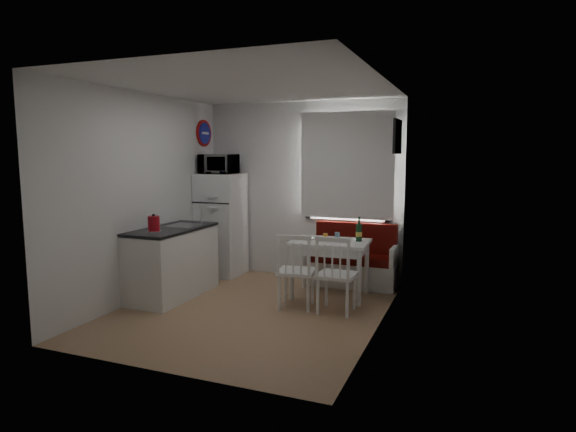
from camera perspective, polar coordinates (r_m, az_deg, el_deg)
name	(u,v)px	position (r m, az deg, el deg)	size (l,w,h in m)	color
floor	(252,310)	(5.82, -4.32, -11.06)	(3.00, 3.50, 0.02)	tan
ceiling	(249,85)	(5.58, -4.59, 15.20)	(3.00, 3.50, 0.02)	white
wall_back	(302,190)	(7.16, 1.67, 3.06)	(3.00, 0.02, 2.60)	white
wall_front	(157,221)	(4.06, -15.29, -0.53)	(3.00, 0.02, 2.60)	white
wall_left	(144,197)	(6.35, -16.74, 2.19)	(0.02, 3.50, 2.60)	white
wall_right	(381,206)	(5.08, 10.96, 1.15)	(0.02, 3.50, 2.60)	white
window	(348,169)	(6.91, 7.10, 5.55)	(1.22, 0.06, 1.47)	white
curtain	(347,166)	(6.84, 6.96, 5.95)	(1.35, 0.02, 1.50)	white
kitchen_counter	(173,262)	(6.42, -13.48, -5.28)	(0.62, 1.32, 1.16)	white
wall_sign	(204,133)	(7.51, -9.87, 9.64)	(0.40, 0.40, 0.03)	#1A1F9C
picture_frame	(397,137)	(6.14, 12.80, 9.16)	(0.04, 0.52, 0.42)	black
bench	(353,265)	(6.84, 7.71, -5.80)	(1.21, 0.47, 0.87)	white
dining_table	(330,247)	(6.21, 5.01, -3.68)	(1.01, 0.73, 0.73)	white
chair_left	(294,263)	(5.70, 0.67, -5.60)	(0.48, 0.47, 0.49)	white
chair_right	(335,266)	(5.54, 5.54, -5.96)	(0.43, 0.41, 0.49)	white
fridge	(221,224)	(7.39, -7.91, -1.00)	(0.62, 0.62, 1.54)	white
microwave	(219,164)	(7.27, -8.24, 6.12)	(0.52, 0.35, 0.29)	white
kettle	(154,224)	(5.95, -15.62, -0.90)	(0.17, 0.17, 0.22)	#A50D18
wine_bottle	(359,229)	(6.18, 8.41, -1.54)	(0.08, 0.08, 0.31)	#144020
drinking_glass_orange	(325,237)	(6.16, 4.45, -2.53)	(0.06, 0.06, 0.10)	orange
drinking_glass_blue	(337,236)	(6.22, 5.86, -2.42)	(0.06, 0.06, 0.11)	#6F9BBD
plate	(309,238)	(6.31, 2.45, -2.65)	(0.24, 0.24, 0.02)	white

